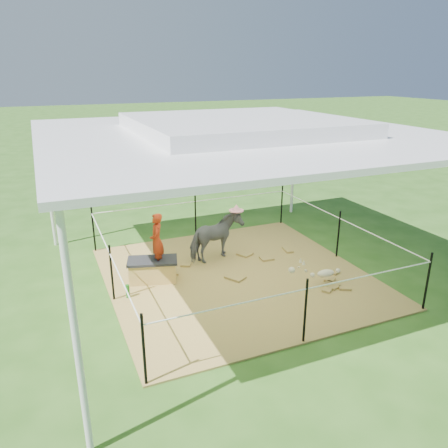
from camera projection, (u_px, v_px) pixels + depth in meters
name	position (u px, v px, depth m)	size (l,w,h in m)	color
ground	(237.00, 277.00, 8.12)	(90.00, 90.00, 0.00)	#2D5919
hay_patch	(237.00, 276.00, 8.11)	(4.60, 4.60, 0.03)	brown
canopy_tent	(238.00, 130.00, 7.22)	(6.30, 6.30, 2.90)	silver
rope_fence	(237.00, 245.00, 7.90)	(4.54, 4.54, 1.00)	black
straw_bale	(153.00, 271.00, 7.86)	(0.83, 0.41, 0.37)	#B68A42
dark_cloth	(152.00, 261.00, 7.79)	(0.88, 0.46, 0.05)	black
woman	(156.00, 235.00, 7.67)	(0.36, 0.24, 0.99)	#B02B11
green_bottle	(128.00, 291.00, 7.29)	(0.06, 0.06, 0.23)	#186616
pony	(216.00, 238.00, 8.63)	(0.51, 1.12, 0.95)	#4E4F53
pink_hat	(216.00, 212.00, 8.45)	(0.29, 0.29, 0.14)	pink
foal	(326.00, 272.00, 7.68)	(0.89, 0.50, 0.50)	beige
trash_barrel	(255.00, 166.00, 15.14)	(0.60, 0.60, 0.94)	blue
picnic_table_near	(202.00, 166.00, 15.70)	(1.80, 1.30, 0.75)	brown
picnic_table_far	(266.00, 155.00, 17.79)	(1.61, 1.16, 0.67)	#55391D
distant_person	(194.00, 159.00, 15.60)	(0.59, 0.46, 1.21)	#388CD4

